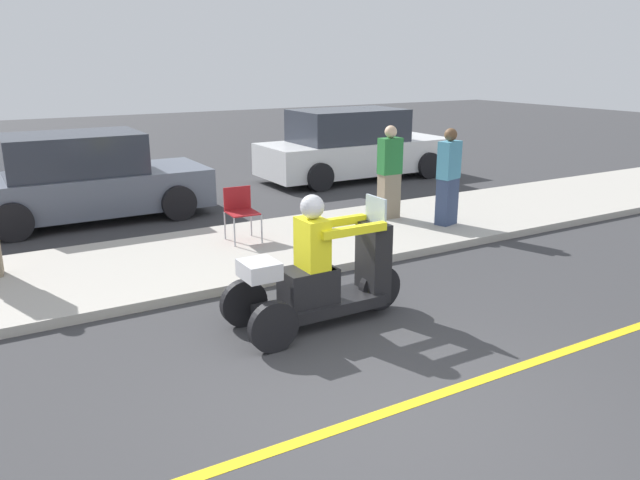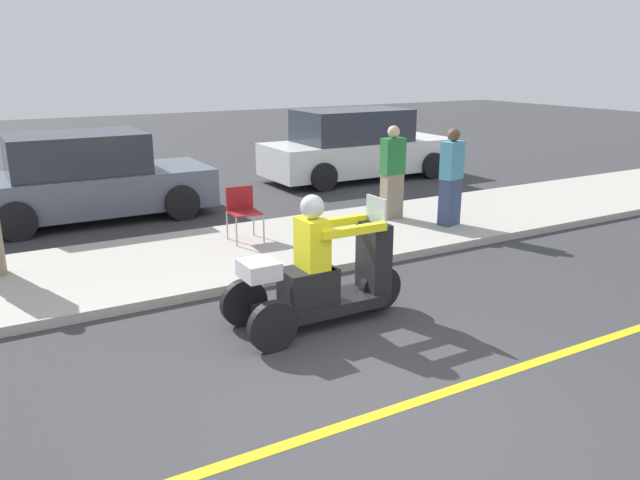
{
  "view_description": "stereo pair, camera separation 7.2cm",
  "coord_description": "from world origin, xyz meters",
  "px_view_note": "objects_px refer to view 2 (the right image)",
  "views": [
    {
      "loc": [
        -2.8,
        -3.69,
        2.86
      ],
      "look_at": [
        0.46,
        1.87,
        0.97
      ],
      "focal_mm": 35.0,
      "sensor_mm": 36.0,
      "label": 1
    },
    {
      "loc": [
        -2.74,
        -3.73,
        2.86
      ],
      "look_at": [
        0.46,
        1.87,
        0.97
      ],
      "focal_mm": 35.0,
      "sensor_mm": 36.0,
      "label": 2
    }
  ],
  "objects_px": {
    "spectator_mid_group": "(392,174)",
    "spectator_with_child": "(451,179)",
    "motorcycle_trike": "(322,278)",
    "folding_chair_curbside": "(242,208)",
    "parked_car_lot_left": "(88,179)",
    "parked_car_lot_right": "(357,147)"
  },
  "relations": [
    {
      "from": "spectator_mid_group",
      "to": "spectator_with_child",
      "type": "relative_size",
      "value": 1.0
    },
    {
      "from": "motorcycle_trike",
      "to": "folding_chair_curbside",
      "type": "height_order",
      "value": "motorcycle_trike"
    },
    {
      "from": "motorcycle_trike",
      "to": "spectator_with_child",
      "type": "relative_size",
      "value": 1.29
    },
    {
      "from": "spectator_with_child",
      "to": "folding_chair_curbside",
      "type": "xyz_separation_m",
      "value": [
        -3.4,
        0.91,
        -0.28
      ]
    },
    {
      "from": "parked_car_lot_left",
      "to": "parked_car_lot_right",
      "type": "height_order",
      "value": "parked_car_lot_right"
    },
    {
      "from": "motorcycle_trike",
      "to": "parked_car_lot_right",
      "type": "height_order",
      "value": "parked_car_lot_right"
    },
    {
      "from": "spectator_mid_group",
      "to": "spectator_with_child",
      "type": "height_order",
      "value": "spectator_with_child"
    },
    {
      "from": "folding_chair_curbside",
      "to": "parked_car_lot_right",
      "type": "bearing_deg",
      "value": 40.08
    },
    {
      "from": "motorcycle_trike",
      "to": "parked_car_lot_left",
      "type": "height_order",
      "value": "parked_car_lot_left"
    },
    {
      "from": "motorcycle_trike",
      "to": "parked_car_lot_right",
      "type": "distance_m",
      "value": 8.75
    },
    {
      "from": "parked_car_lot_right",
      "to": "spectator_with_child",
      "type": "bearing_deg",
      "value": -104.88
    },
    {
      "from": "motorcycle_trike",
      "to": "parked_car_lot_right",
      "type": "xyz_separation_m",
      "value": [
        5.09,
        7.11,
        0.26
      ]
    },
    {
      "from": "parked_car_lot_right",
      "to": "motorcycle_trike",
      "type": "bearing_deg",
      "value": -125.6
    },
    {
      "from": "spectator_mid_group",
      "to": "folding_chair_curbside",
      "type": "xyz_separation_m",
      "value": [
        -2.82,
        0.05,
        -0.28
      ]
    },
    {
      "from": "spectator_mid_group",
      "to": "folding_chair_curbside",
      "type": "distance_m",
      "value": 2.83
    },
    {
      "from": "spectator_with_child",
      "to": "spectator_mid_group",
      "type": "bearing_deg",
      "value": 124.17
    },
    {
      "from": "spectator_mid_group",
      "to": "spectator_with_child",
      "type": "bearing_deg",
      "value": -55.83
    },
    {
      "from": "spectator_mid_group",
      "to": "spectator_with_child",
      "type": "xyz_separation_m",
      "value": [
        0.58,
        -0.86,
        0.0
      ]
    },
    {
      "from": "parked_car_lot_left",
      "to": "folding_chair_curbside",
      "type": "bearing_deg",
      "value": -60.07
    },
    {
      "from": "spectator_mid_group",
      "to": "parked_car_lot_left",
      "type": "distance_m",
      "value": 5.5
    },
    {
      "from": "spectator_mid_group",
      "to": "folding_chair_curbside",
      "type": "relative_size",
      "value": 1.99
    },
    {
      "from": "motorcycle_trike",
      "to": "spectator_mid_group",
      "type": "bearing_deg",
      "value": 44.13
    }
  ]
}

